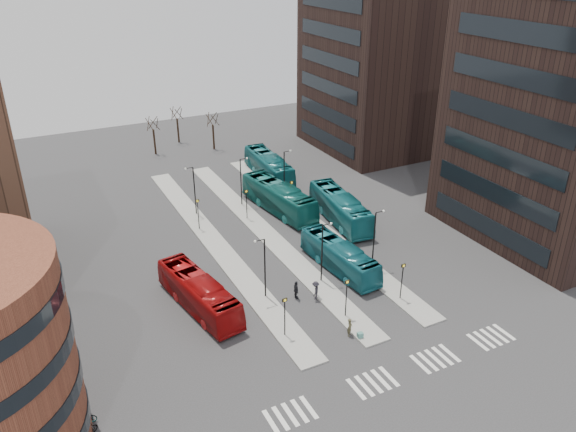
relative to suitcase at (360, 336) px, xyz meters
name	(u,v)px	position (x,y,z in m)	size (l,w,h in m)	color
ground	(417,414)	(-1.06, -8.85, -0.29)	(160.00, 160.00, 0.00)	#2C2C2E
island_left	(215,243)	(-5.06, 21.15, -0.22)	(2.50, 45.00, 0.15)	gray
island_mid	(264,232)	(0.94, 21.15, -0.22)	(2.50, 45.00, 0.15)	gray
island_right	(310,221)	(6.94, 21.15, -0.22)	(2.50, 45.00, 0.15)	gray
suitcase	(360,336)	(0.00, 0.00, 0.00)	(0.47, 0.37, 0.59)	#1D2D9F
red_bus	(199,293)	(-10.49, 10.31, 1.30)	(2.68, 11.44, 3.19)	#9C0C0D
teal_bus_a	(339,256)	(4.29, 10.31, 1.20)	(2.52, 10.75, 3.00)	#155F6C
teal_bus_b	(279,197)	(4.98, 25.57, 1.49)	(3.00, 12.83, 3.57)	#125B57
teal_bus_c	(340,208)	(10.22, 19.76, 1.42)	(2.88, 12.31, 3.43)	#16676F
teal_bus_d	(269,166)	(8.53, 35.95, 1.43)	(2.90, 12.39, 3.45)	#146268
traveller	(350,327)	(-0.55, 0.78, 0.53)	(0.60, 0.40, 1.66)	#48432B
commuter_a	(218,303)	(-9.10, 9.25, 0.46)	(0.74, 0.57, 1.51)	black
commuter_b	(296,290)	(-2.00, 7.69, 0.61)	(1.06, 0.44, 1.81)	black
commuter_c	(316,290)	(-0.42, 6.83, 0.62)	(1.18, 0.68, 1.83)	black
bicycle_mid	(87,431)	(-22.06, -0.41, 0.18)	(0.45, 1.58, 0.95)	gray
bicycle_far	(83,417)	(-22.06, 0.95, 0.18)	(0.62, 1.79, 0.94)	gray
crosswalk_stripes	(402,371)	(0.69, -4.85, -0.29)	(22.35, 2.40, 0.01)	silver
tower_far	(385,51)	(30.92, 41.15, 14.71)	(20.12, 20.00, 30.00)	black
sign_poles	(289,240)	(0.54, 14.15, 2.11)	(12.45, 22.12, 3.65)	black
lamp_posts	(276,210)	(1.57, 19.15, 3.28)	(14.04, 20.24, 6.12)	black
bare_trees	(182,132)	(1.60, 53.82, 2.43)	(10.97, 8.14, 5.90)	black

